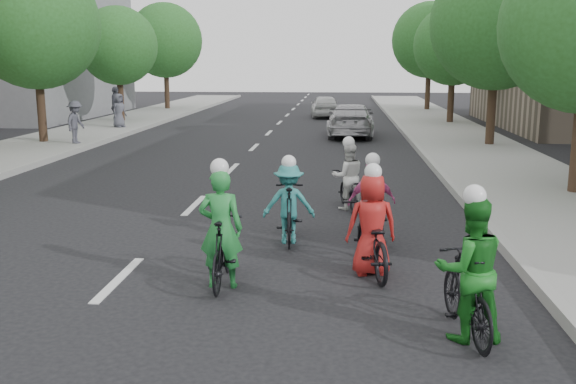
# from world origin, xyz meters

# --- Properties ---
(ground) EXTENTS (120.00, 120.00, 0.00)m
(ground) POSITION_xyz_m (0.00, 0.00, 0.00)
(ground) COLOR black
(ground) RESTS_ON ground
(curb_left) EXTENTS (0.18, 80.00, 0.18)m
(curb_left) POSITION_xyz_m (-6.05, 10.00, 0.09)
(curb_left) COLOR #999993
(curb_left) RESTS_ON ground
(sidewalk_right) EXTENTS (4.00, 80.00, 0.15)m
(sidewalk_right) POSITION_xyz_m (8.00, 10.00, 0.07)
(sidewalk_right) COLOR gray
(sidewalk_right) RESTS_ON ground
(curb_right) EXTENTS (0.18, 80.00, 0.18)m
(curb_right) POSITION_xyz_m (6.05, 10.00, 0.09)
(curb_right) COLOR #999993
(curb_right) RESTS_ON ground
(bldg_sw) EXTENTS (10.00, 14.00, 8.00)m
(bldg_sw) POSITION_xyz_m (-16.00, 28.00, 4.00)
(bldg_sw) COLOR slate
(bldg_sw) RESTS_ON ground
(tree_l_3) EXTENTS (4.80, 4.80, 6.93)m
(tree_l_3) POSITION_xyz_m (-8.20, 15.00, 4.52)
(tree_l_3) COLOR black
(tree_l_3) RESTS_ON ground
(tree_l_4) EXTENTS (4.00, 4.00, 5.97)m
(tree_l_4) POSITION_xyz_m (-8.20, 24.00, 3.96)
(tree_l_4) COLOR black
(tree_l_4) RESTS_ON ground
(tree_l_5) EXTENTS (4.80, 4.80, 6.93)m
(tree_l_5) POSITION_xyz_m (-8.20, 33.00, 4.52)
(tree_l_5) COLOR black
(tree_l_5) RESTS_ON ground
(tree_r_1) EXTENTS (4.80, 4.80, 6.93)m
(tree_r_1) POSITION_xyz_m (8.80, 15.60, 4.52)
(tree_r_1) COLOR black
(tree_r_1) RESTS_ON ground
(tree_r_2) EXTENTS (4.00, 4.00, 5.97)m
(tree_r_2) POSITION_xyz_m (8.80, 24.60, 3.96)
(tree_r_2) COLOR black
(tree_r_2) RESTS_ON ground
(tree_r_3) EXTENTS (4.80, 4.80, 6.93)m
(tree_r_3) POSITION_xyz_m (8.80, 33.60, 4.52)
(tree_r_3) COLOR black
(tree_r_3) RESTS_ON ground
(cyclist_0) EXTENTS (0.83, 1.60, 1.60)m
(cyclist_0) POSITION_xyz_m (3.42, 4.98, 0.56)
(cyclist_0) COLOR black
(cyclist_0) RESTS_ON ground
(cyclist_1) EXTENTS (1.00, 2.02, 1.71)m
(cyclist_1) POSITION_xyz_m (3.73, 0.62, 0.60)
(cyclist_1) COLOR black
(cyclist_1) RESTS_ON ground
(cyclist_2) EXTENTS (0.90, 1.75, 1.83)m
(cyclist_2) POSITION_xyz_m (4.74, -1.64, 0.69)
(cyclist_2) COLOR black
(cyclist_2) RESTS_ON ground
(cyclist_3) EXTENTS (0.91, 1.83, 1.61)m
(cyclist_3) POSITION_xyz_m (3.81, 2.39, 0.61)
(cyclist_3) COLOR black
(cyclist_3) RESTS_ON ground
(cyclist_4) EXTENTS (0.63, 1.68, 1.86)m
(cyclist_4) POSITION_xyz_m (1.58, -0.11, 0.64)
(cyclist_4) COLOR black
(cyclist_4) RESTS_ON ground
(cyclist_5) EXTENTS (0.96, 1.76, 1.58)m
(cyclist_5) POSITION_xyz_m (2.35, 2.24, 0.61)
(cyclist_5) COLOR black
(cyclist_5) RESTS_ON ground
(follow_car_lead) EXTENTS (2.06, 4.84, 1.39)m
(follow_car_lead) POSITION_xyz_m (3.67, 19.04, 0.70)
(follow_car_lead) COLOR #A6A5AA
(follow_car_lead) RESTS_ON ground
(follow_car_trail) EXTENTS (1.81, 3.91, 1.30)m
(follow_car_trail) POSITION_xyz_m (2.30, 28.67, 0.65)
(follow_car_trail) COLOR silver
(follow_car_trail) RESTS_ON ground
(spectator_0) EXTENTS (0.70, 1.09, 1.59)m
(spectator_0) POSITION_xyz_m (-6.67, 14.49, 0.95)
(spectator_0) COLOR #474753
(spectator_0) RESTS_ON sidewalk_left
(spectator_1) EXTENTS (0.67, 1.17, 1.88)m
(spectator_1) POSITION_xyz_m (-7.33, 20.76, 1.09)
(spectator_1) COLOR #4B4D58
(spectator_1) RESTS_ON sidewalk_left
(spectator_2) EXTENTS (0.77, 0.90, 1.57)m
(spectator_2) POSITION_xyz_m (-7.11, 20.55, 0.93)
(spectator_2) COLOR #51525F
(spectator_2) RESTS_ON sidewalk_left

